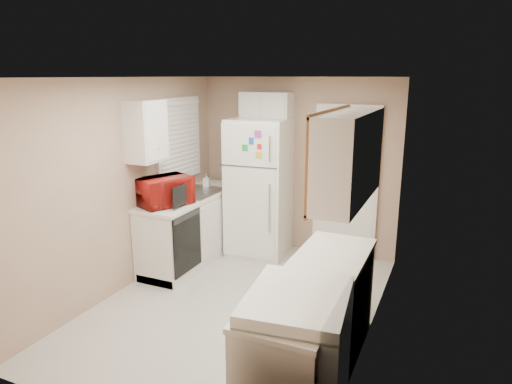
% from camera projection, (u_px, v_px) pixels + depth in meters
% --- Properties ---
extents(floor, '(3.80, 3.80, 0.00)m').
position_uv_depth(floor, '(237.00, 305.00, 4.95)').
color(floor, silver).
rests_on(floor, ground).
extents(ceiling, '(3.80, 3.80, 0.00)m').
position_uv_depth(ceiling, '(235.00, 77.00, 4.35)').
color(ceiling, white).
rests_on(ceiling, floor).
extents(wall_left, '(3.80, 3.80, 0.00)m').
position_uv_depth(wall_left, '(126.00, 185.00, 5.20)').
color(wall_left, tan).
rests_on(wall_left, floor).
extents(wall_right, '(3.80, 3.80, 0.00)m').
position_uv_depth(wall_right, '(375.00, 215.00, 4.10)').
color(wall_right, tan).
rests_on(wall_right, floor).
extents(wall_back, '(2.80, 2.80, 0.00)m').
position_uv_depth(wall_back, '(297.00, 166.00, 6.33)').
color(wall_back, tan).
rests_on(wall_back, floor).
extents(wall_front, '(2.80, 2.80, 0.00)m').
position_uv_depth(wall_front, '(106.00, 268.00, 2.97)').
color(wall_front, tan).
rests_on(wall_front, floor).
extents(left_counter, '(0.60, 1.80, 0.90)m').
position_uv_depth(left_counter, '(193.00, 228.00, 6.07)').
color(left_counter, silver).
rests_on(left_counter, floor).
extents(dishwasher, '(0.03, 0.58, 0.72)m').
position_uv_depth(dishwasher, '(187.00, 243.00, 5.41)').
color(dishwasher, black).
rests_on(dishwasher, floor).
extents(sink, '(0.54, 0.74, 0.16)m').
position_uv_depth(sink, '(198.00, 195.00, 6.10)').
color(sink, gray).
rests_on(sink, left_counter).
extents(microwave, '(0.70, 0.55, 0.41)m').
position_uv_depth(microwave, '(164.00, 193.00, 5.47)').
color(microwave, '#9D1711').
rests_on(microwave, left_counter).
extents(soap_bottle, '(0.10, 0.11, 0.19)m').
position_uv_depth(soap_bottle, '(206.00, 180.00, 6.36)').
color(soap_bottle, silver).
rests_on(soap_bottle, left_counter).
extents(window_blinds, '(0.10, 0.98, 1.08)m').
position_uv_depth(window_blinds, '(179.00, 139.00, 6.02)').
color(window_blinds, silver).
rests_on(window_blinds, wall_left).
extents(upper_cabinet_left, '(0.30, 0.45, 0.70)m').
position_uv_depth(upper_cabinet_left, '(146.00, 131.00, 5.19)').
color(upper_cabinet_left, silver).
rests_on(upper_cabinet_left, wall_left).
extents(refrigerator, '(0.82, 0.80, 1.87)m').
position_uv_depth(refrigerator, '(260.00, 187.00, 6.25)').
color(refrigerator, white).
rests_on(refrigerator, floor).
extents(cabinet_over_fridge, '(0.70, 0.30, 0.40)m').
position_uv_depth(cabinet_over_fridge, '(267.00, 107.00, 6.16)').
color(cabinet_over_fridge, silver).
rests_on(cabinet_over_fridge, wall_back).
extents(interior_door, '(0.86, 0.06, 2.08)m').
position_uv_depth(interior_door, '(346.00, 184.00, 6.06)').
color(interior_door, white).
rests_on(interior_door, floor).
extents(right_counter, '(0.60, 2.00, 0.90)m').
position_uv_depth(right_counter, '(315.00, 326.00, 3.70)').
color(right_counter, silver).
rests_on(right_counter, floor).
extents(stove, '(0.76, 0.90, 1.00)m').
position_uv_depth(stove, '(296.00, 358.00, 3.19)').
color(stove, white).
rests_on(stove, floor).
extents(upper_cabinet_right, '(0.30, 1.20, 0.70)m').
position_uv_depth(upper_cabinet_right, '(350.00, 157.00, 3.57)').
color(upper_cabinet_right, silver).
rests_on(upper_cabinet_right, wall_right).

